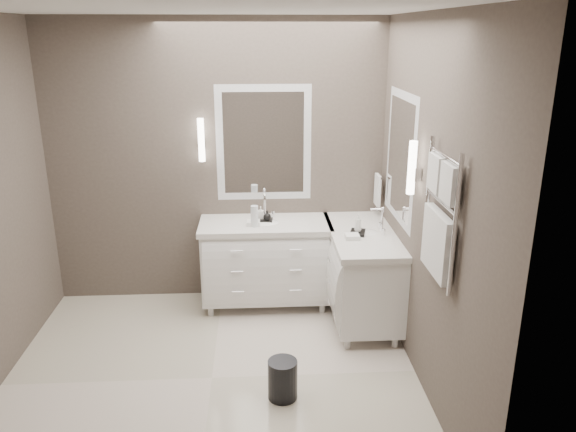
{
  "coord_description": "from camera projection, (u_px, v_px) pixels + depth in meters",
  "views": [
    {
      "loc": [
        0.37,
        -3.77,
        2.57
      ],
      "look_at": [
        0.63,
        0.7,
        1.08
      ],
      "focal_mm": 35.0,
      "sensor_mm": 36.0,
      "label": 1
    }
  ],
  "objects": [
    {
      "name": "water_bottle",
      "position": [
        255.0,
        216.0,
        5.14
      ],
      "size": [
        0.09,
        0.09,
        0.2
      ],
      "primitive_type": "cylinder",
      "rotation": [
        0.0,
        0.0,
        -0.35
      ],
      "color": "silver",
      "rests_on": "vanity_back"
    },
    {
      "name": "soap_bottle_b",
      "position": [
        267.0,
        215.0,
        5.25
      ],
      "size": [
        0.09,
        0.09,
        0.09
      ],
      "primitive_type": "imported",
      "rotation": [
        0.0,
        0.0,
        0.2
      ],
      "color": "black",
      "rests_on": "amenity_tray_back"
    },
    {
      "name": "floor",
      "position": [
        212.0,
        378.0,
        4.36
      ],
      "size": [
        3.2,
        3.0,
        0.01
      ],
      "primitive_type": "cube",
      "color": "silver",
      "rests_on": "ground"
    },
    {
      "name": "sconce_back",
      "position": [
        201.0,
        141.0,
        5.2
      ],
      "size": [
        0.06,
        0.06,
        0.4
      ],
      "color": "white",
      "rests_on": "wall_back"
    },
    {
      "name": "vanity_back",
      "position": [
        266.0,
        258.0,
        5.39
      ],
      "size": [
        1.24,
        0.59,
        0.97
      ],
      "color": "white",
      "rests_on": "floor"
    },
    {
      "name": "mirror_right",
      "position": [
        400.0,
        157.0,
        4.72
      ],
      "size": [
        0.02,
        0.9,
        1.1
      ],
      "color": "white",
      "rests_on": "wall_right"
    },
    {
      "name": "mirror_back",
      "position": [
        264.0,
        143.0,
        5.31
      ],
      "size": [
        0.9,
        0.02,
        1.1
      ],
      "color": "white",
      "rests_on": "wall_back"
    },
    {
      "name": "soap_bottle_a",
      "position": [
        261.0,
        213.0,
        5.29
      ],
      "size": [
        0.06,
        0.06,
        0.12
      ],
      "primitive_type": "imported",
      "rotation": [
        0.0,
        0.0,
        -0.05
      ],
      "color": "white",
      "rests_on": "amenity_tray_back"
    },
    {
      "name": "wall_front",
      "position": [
        176.0,
        317.0,
        2.51
      ],
      "size": [
        3.2,
        0.01,
        2.7
      ],
      "primitive_type": "cube",
      "color": "#514841",
      "rests_on": "floor"
    },
    {
      "name": "amenity_tray_back",
      "position": [
        264.0,
        220.0,
        5.29
      ],
      "size": [
        0.17,
        0.14,
        0.02
      ],
      "primitive_type": "cube",
      "rotation": [
        0.0,
        0.0,
        -0.1
      ],
      "color": "black",
      "rests_on": "vanity_back"
    },
    {
      "name": "towel_bar_corner",
      "position": [
        378.0,
        189.0,
        5.38
      ],
      "size": [
        0.03,
        0.22,
        0.3
      ],
      "color": "white",
      "rests_on": "wall_right"
    },
    {
      "name": "sconce_right",
      "position": [
        412.0,
        169.0,
        4.15
      ],
      "size": [
        0.06,
        0.06,
        0.4
      ],
      "color": "white",
      "rests_on": "wall_right"
    },
    {
      "name": "waste_bin",
      "position": [
        283.0,
        379.0,
        4.08
      ],
      "size": [
        0.28,
        0.28,
        0.3
      ],
      "primitive_type": "cylinder",
      "rotation": [
        0.0,
        0.0,
        -0.35
      ],
      "color": "black",
      "rests_on": "floor"
    },
    {
      "name": "soap_bottle_c",
      "position": [
        358.0,
        223.0,
        4.94
      ],
      "size": [
        0.07,
        0.07,
        0.16
      ],
      "primitive_type": "imported",
      "rotation": [
        0.0,
        0.0,
        -0.09
      ],
      "color": "white",
      "rests_on": "amenity_tray_right"
    },
    {
      "name": "amenity_tray_right",
      "position": [
        358.0,
        233.0,
        4.97
      ],
      "size": [
        0.17,
        0.2,
        0.03
      ],
      "primitive_type": "cube",
      "rotation": [
        0.0,
        0.0,
        -0.27
      ],
      "color": "black",
      "rests_on": "vanity_right"
    },
    {
      "name": "vanity_right",
      "position": [
        362.0,
        270.0,
        5.13
      ],
      "size": [
        0.59,
        1.24,
        0.97
      ],
      "color": "white",
      "rests_on": "floor"
    },
    {
      "name": "wall_back",
      "position": [
        217.0,
        164.0,
        5.36
      ],
      "size": [
        3.2,
        0.01,
        2.7
      ],
      "primitive_type": "cube",
      "color": "#514841",
      "rests_on": "floor"
    },
    {
      "name": "wall_right",
      "position": [
        429.0,
        209.0,
        4.02
      ],
      "size": [
        0.01,
        3.0,
        2.7
      ],
      "primitive_type": "cube",
      "color": "#514841",
      "rests_on": "floor"
    },
    {
      "name": "towel_ladder",
      "position": [
        439.0,
        221.0,
        3.63
      ],
      "size": [
        0.06,
        0.58,
        0.9
      ],
      "color": "white",
      "rests_on": "wall_right"
    },
    {
      "name": "ceiling",
      "position": [
        193.0,
        7.0,
        3.51
      ],
      "size": [
        3.2,
        3.0,
        0.01
      ],
      "primitive_type": "cube",
      "color": "white",
      "rests_on": "wall_back"
    }
  ]
}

